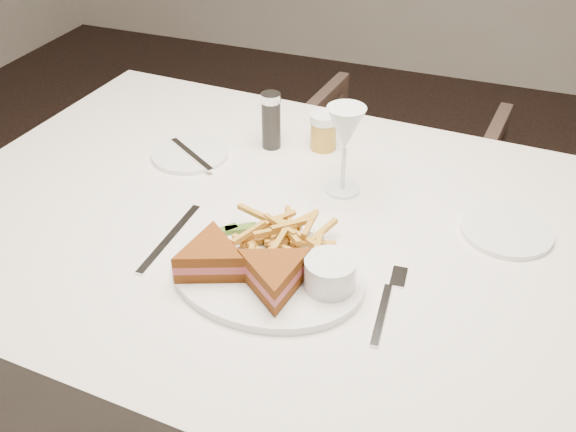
{
  "coord_description": "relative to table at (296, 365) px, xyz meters",
  "views": [
    {
      "loc": [
        0.26,
        -0.92,
        1.43
      ],
      "look_at": [
        -0.06,
        -0.1,
        0.8
      ],
      "focal_mm": 40.0,
      "sensor_mm": 36.0,
      "label": 1
    }
  ],
  "objects": [
    {
      "name": "table",
      "position": [
        0.0,
        0.0,
        0.0
      ],
      "size": [
        1.42,
        0.99,
        0.75
      ],
      "primitive_type": "cube",
      "rotation": [
        0.0,
        0.0,
        -0.05
      ],
      "color": "silver",
      "rests_on": "ground"
    },
    {
      "name": "chair_far",
      "position": [
        -0.0,
        0.85,
        -0.07
      ],
      "size": [
        0.65,
        0.61,
        0.62
      ],
      "primitive_type": "imported",
      "rotation": [
        0.0,
        0.0,
        3.05
      ],
      "color": "#4A362D",
      "rests_on": "ground"
    },
    {
      "name": "table_setting",
      "position": [
        0.0,
        -0.05,
        0.41
      ],
      "size": [
        0.81,
        0.65,
        0.18
      ],
      "color": "white",
      "rests_on": "table"
    }
  ]
}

